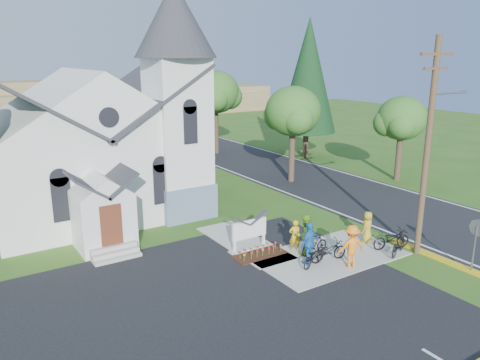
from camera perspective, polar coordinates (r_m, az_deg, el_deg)
ground at (r=21.42m, az=8.70°, el=-10.50°), size 120.00×120.00×0.00m
parking_lot at (r=16.49m, az=-5.93°, el=-18.80°), size 20.00×16.00×0.02m
road at (r=38.39m, az=5.17°, el=1.15°), size 8.00×90.00×0.02m
sidewalk at (r=22.68m, az=10.75°, el=-9.04°), size 7.00×4.00×0.05m
church at (r=28.12m, az=-17.02°, el=6.35°), size 12.35×12.00×13.00m
church_sign at (r=22.65m, az=1.13°, el=-6.04°), size 2.20×0.40×1.70m
flower_bed at (r=22.35m, az=2.42°, el=-9.11°), size 2.60×1.10×0.07m
utility_pole at (r=22.73m, az=22.05°, el=4.39°), size 3.45×0.28×10.00m
stop_sign at (r=22.31m, az=26.88°, el=-6.01°), size 0.11×0.76×2.48m
tree_road_near at (r=34.23m, az=6.49°, el=8.28°), size 4.00×4.00×7.05m
tree_road_mid at (r=44.33m, az=-2.97°, el=10.61°), size 4.40×4.40×7.80m
tree_road_far at (r=36.50m, az=19.14°, el=7.06°), size 3.60×3.60×6.30m
conifer at (r=42.82m, az=8.30°, el=12.48°), size 5.20×5.20×12.40m
distant_hills at (r=72.86m, az=-19.90°, el=8.62°), size 61.00×10.00×5.60m
cyclist_0 at (r=22.51m, az=6.70°, el=-6.79°), size 0.67×0.55×1.59m
bike_0 at (r=21.86m, az=10.72°, el=-8.48°), size 1.96×0.89×0.99m
cyclist_1 at (r=22.20m, az=7.91°, el=-6.64°), size 1.00×0.80×1.96m
bike_1 at (r=22.45m, az=9.08°, el=-7.78°), size 1.66×0.59×0.98m
cyclist_2 at (r=21.27m, az=8.46°, el=-7.63°), size 1.23×0.73×1.97m
bike_2 at (r=21.34m, az=9.01°, el=-9.12°), size 1.83×1.12×0.91m
cyclist_3 at (r=21.35m, az=13.42°, el=-7.84°), size 1.42×1.08×1.94m
bike_3 at (r=23.36m, az=18.78°, el=-7.31°), size 1.92×1.18×1.12m
cyclist_4 at (r=24.37m, az=15.29°, el=-5.51°), size 0.89×0.71×1.58m
bike_4 at (r=23.93m, az=17.96°, el=-6.83°), size 2.06×1.21×1.02m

